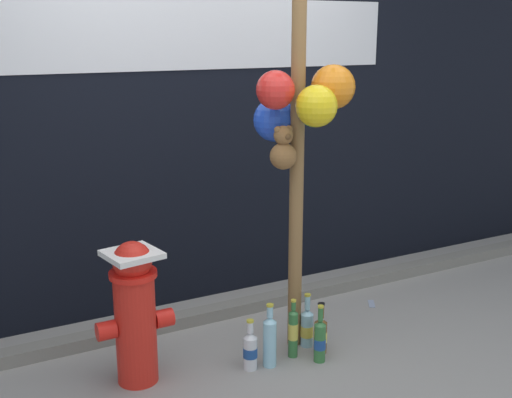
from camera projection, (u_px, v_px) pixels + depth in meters
ground_plane at (289, 377)px, 3.55m from camera, size 14.00×14.00×0.00m
building_wall at (189, 43)px, 4.24m from camera, size 10.00×0.21×3.56m
curb_strip at (222, 311)px, 4.29m from camera, size 8.00×0.12×0.08m
memorial_post at (300, 83)px, 3.50m from camera, size 0.57×0.56×2.70m
fire_hydrant at (135, 310)px, 3.41m from camera, size 0.42×0.31×0.80m
bottle_0 at (320, 340)px, 3.68m from camera, size 0.07×0.07×0.35m
bottle_1 at (250, 350)px, 3.60m from camera, size 0.08×0.08×0.30m
bottle_2 at (270, 340)px, 3.63m from camera, size 0.08×0.08×0.38m
bottle_3 at (307, 327)px, 3.87m from camera, size 0.08×0.08×0.34m
bottle_4 at (293, 332)px, 3.73m from camera, size 0.06×0.06×0.36m
bottle_5 at (320, 334)px, 3.79m from camera, size 0.08×0.08×0.32m
litter_0 at (372, 304)px, 4.49m from camera, size 0.10×0.13×0.01m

